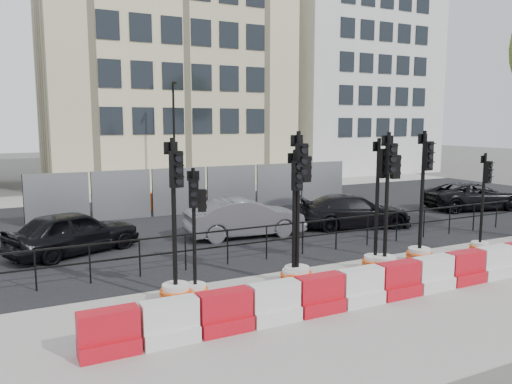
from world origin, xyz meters
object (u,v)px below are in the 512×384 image
traffic_signal_h (481,234)px  car_c (354,211)px  car_a (74,232)px  traffic_signal_d (298,249)px  traffic_signal_a (176,271)px

traffic_signal_h → car_c: bearing=89.7°
traffic_signal_h → car_a: size_ratio=0.72×
traffic_signal_d → car_c: traffic_signal_d is taller
traffic_signal_h → car_c: 4.83m
traffic_signal_h → car_c: (-1.00, 4.73, -0.00)m
traffic_signal_a → car_c: bearing=14.4°
traffic_signal_a → traffic_signal_h: size_ratio=1.19×
traffic_signal_d → car_a: bearing=125.3°
car_c → car_a: bearing=101.2°
traffic_signal_d → car_a: traffic_signal_d is taller
traffic_signal_d → traffic_signal_h: 6.32m
traffic_signal_a → car_c: size_ratio=0.78×
traffic_signal_d → traffic_signal_h: (6.31, -0.02, -0.26)m
traffic_signal_a → traffic_signal_h: 9.32m
traffic_signal_a → car_a: traffic_signal_a is taller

